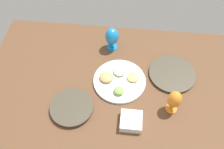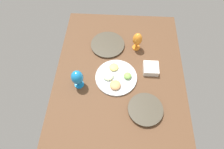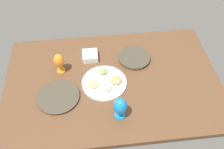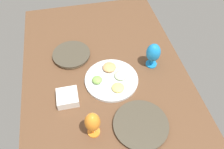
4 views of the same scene
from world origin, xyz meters
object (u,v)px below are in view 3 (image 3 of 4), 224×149
Objects in this scene: dinner_plate_left at (134,58)px; dinner_plate_right at (58,97)px; hurricane_glass_orange at (59,62)px; hurricane_glass_blue at (120,107)px; square_bowl_white at (90,56)px; fruit_platter at (105,82)px.

dinner_plate_left reaches higher than dinner_plate_right.
dinner_plate_left is at bearing -174.20° from hurricane_glass_orange.
hurricane_glass_orange is at bearing -48.50° from hurricane_glass_blue.
square_bowl_white is at bearing -153.55° from hurricane_glass_orange.
dinner_plate_left is 0.85× the size of dinner_plate_right.
fruit_platter is at bearing -75.26° from hurricane_glass_blue.
dinner_plate_right is at bearing -25.37° from hurricane_glass_blue.
fruit_platter is (25.87, 22.28, -0.13)cm from dinner_plate_left.
dinner_plate_left is at bearing 170.99° from square_bowl_white.
hurricane_glass_orange reaches higher than dinner_plate_right.
hurricane_glass_orange reaches higher than fruit_platter.
fruit_platter is at bearing 40.74° from dinner_plate_left.
hurricane_glass_orange is at bearing 5.80° from dinner_plate_left.
fruit_platter is at bearing -165.13° from dinner_plate_right.
fruit_platter is (-33.63, -8.93, 0.45)cm from dinner_plate_right.
hurricane_glass_blue is 1.44× the size of square_bowl_white.
dinner_plate_left is at bearing -152.32° from dinner_plate_right.
square_bowl_white reaches higher than fruit_platter.
fruit_platter is 1.89× the size of hurricane_glass_blue.
hurricane_glass_blue reaches higher than dinner_plate_right.
dinner_plate_left is 1.45× the size of hurricane_glass_blue.
fruit_platter reaches higher than dinner_plate_right.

